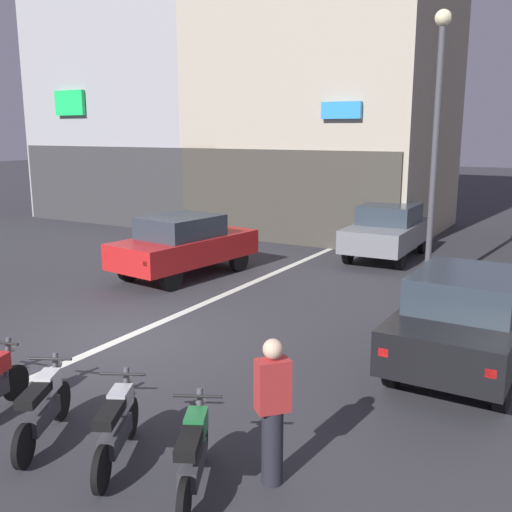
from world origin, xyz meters
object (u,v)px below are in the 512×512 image
(car_black_parked_kerbside, at_px, (467,316))
(street_lamp, at_px, (436,126))
(motorcycle_white_row_centre, at_px, (43,407))
(car_red_crossing_near, at_px, (184,244))
(motorcycle_silver_row_right_mid, at_px, (117,426))
(person_by_motorcycles, at_px, (273,411))
(motorcycle_green_row_rightmost, at_px, (194,453))
(car_grey_down_street, at_px, (388,229))

(car_black_parked_kerbside, height_order, street_lamp, street_lamp)
(street_lamp, height_order, motorcycle_white_row_centre, street_lamp)
(car_red_crossing_near, xyz_separation_m, motorcycle_silver_row_right_mid, (4.75, -7.62, -0.43))
(car_black_parked_kerbside, xyz_separation_m, motorcycle_silver_row_right_mid, (-2.94, -4.92, -0.43))
(street_lamp, relative_size, person_by_motorcycles, 3.83)
(motorcycle_green_row_rightmost, bearing_deg, car_black_parked_kerbside, 69.86)
(car_black_parked_kerbside, distance_m, motorcycle_green_row_rightmost, 5.30)
(street_lamp, xyz_separation_m, person_by_motorcycles, (0.49, -8.60, -3.07))
(car_black_parked_kerbside, distance_m, motorcycle_white_row_centre, 6.48)
(motorcycle_green_row_rightmost, bearing_deg, car_red_crossing_near, 127.52)
(motorcycle_silver_row_right_mid, xyz_separation_m, person_by_motorcycles, (1.76, 0.54, 0.40))
(motorcycle_white_row_centre, height_order, motorcycle_green_row_rightmost, same)
(car_red_crossing_near, height_order, street_lamp, street_lamp)
(car_black_parked_kerbside, xyz_separation_m, car_grey_down_street, (-3.74, 7.67, 0.00))
(car_red_crossing_near, relative_size, street_lamp, 0.67)
(person_by_motorcycles, bearing_deg, street_lamp, 93.26)
(car_red_crossing_near, bearing_deg, motorcycle_white_row_centre, -64.84)
(street_lamp, height_order, motorcycle_green_row_rightmost, street_lamp)
(motorcycle_silver_row_right_mid, bearing_deg, motorcycle_white_row_centre, -174.84)
(street_lamp, bearing_deg, car_grey_down_street, 120.95)
(car_grey_down_street, height_order, motorcycle_silver_row_right_mid, car_grey_down_street)
(motorcycle_green_row_rightmost, xyz_separation_m, person_by_motorcycles, (0.64, 0.58, 0.40))
(street_lamp, bearing_deg, car_red_crossing_near, -165.81)
(motorcycle_white_row_centre, xyz_separation_m, motorcycle_green_row_rightmost, (2.25, 0.07, 0.00))
(car_grey_down_street, relative_size, person_by_motorcycles, 2.48)
(car_red_crossing_near, relative_size, motorcycle_white_row_centre, 2.83)
(street_lamp, distance_m, motorcycle_silver_row_right_mid, 9.86)
(car_red_crossing_near, xyz_separation_m, motorcycle_white_row_centre, (3.63, -7.72, -0.43))
(motorcycle_green_row_rightmost, bearing_deg, car_grey_down_street, 98.65)
(motorcycle_silver_row_right_mid, bearing_deg, car_black_parked_kerbside, 59.11)
(car_black_parked_kerbside, relative_size, street_lamp, 0.64)
(car_grey_down_street, distance_m, motorcycle_green_row_rightmost, 12.78)
(car_red_crossing_near, distance_m, motorcycle_silver_row_right_mid, 8.99)
(car_grey_down_street, height_order, person_by_motorcycles, person_by_motorcycles)
(car_red_crossing_near, distance_m, car_black_parked_kerbside, 8.15)
(person_by_motorcycles, bearing_deg, car_black_parked_kerbside, 74.90)
(motorcycle_green_row_rightmost, bearing_deg, motorcycle_white_row_centre, -178.32)
(car_red_crossing_near, xyz_separation_m, motorcycle_green_row_rightmost, (5.88, -7.65, -0.43))
(motorcycle_silver_row_right_mid, relative_size, person_by_motorcycles, 0.91)
(motorcycle_silver_row_right_mid, bearing_deg, car_red_crossing_near, 121.95)
(motorcycle_white_row_centre, distance_m, motorcycle_silver_row_right_mid, 1.13)
(motorcycle_silver_row_right_mid, distance_m, person_by_motorcycles, 1.89)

